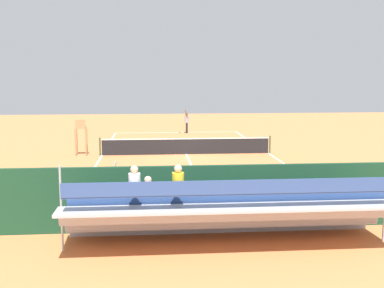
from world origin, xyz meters
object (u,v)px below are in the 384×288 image
umpire_chair (81,133)px  courtside_bench (292,203)px  equipment_bag (233,217)px  tennis_net (186,146)px  tennis_player (187,121)px  line_judge (115,190)px  bleacher_stand (226,211)px  tennis_ball_near (183,136)px  tennis_racket (182,132)px

umpire_chair → courtside_bench: (-8.69, 13.41, -0.76)m
equipment_bag → tennis_net: bearing=-87.8°
tennis_net → tennis_player: (-0.82, -10.44, 0.51)m
line_judge → bleacher_stand: bearing=142.8°
bleacher_stand → equipment_bag: 2.12m
bleacher_stand → tennis_net: bearing=-90.1°
tennis_net → umpire_chair: size_ratio=4.81×
umpire_chair → tennis_ball_near: (-6.56, -8.25, -1.28)m
equipment_bag → tennis_racket: 24.49m
equipment_bag → tennis_player: tennis_player is taller
bleacher_stand → courtside_bench: size_ratio=5.03×
equipment_bag → courtside_bench: bearing=-176.3°
equipment_bag → tennis_racket: equipment_bag is taller
courtside_bench → tennis_racket: (2.00, -24.36, -0.54)m
courtside_bench → equipment_bag: size_ratio=2.00×
bleacher_stand → tennis_racket: bleacher_stand is taller
tennis_ball_near → line_judge: 21.56m
tennis_player → line_judge: same height
courtside_bench → tennis_ball_near: 21.76m
bleacher_stand → umpire_chair: size_ratio=4.23×
bleacher_stand → line_judge: (3.25, -2.47, 0.08)m
courtside_bench → tennis_player: (1.67, -23.72, 0.46)m
umpire_chair → tennis_ball_near: umpire_chair is taller
courtside_bench → line_judge: size_ratio=0.93×
tennis_player → tennis_racket: size_ratio=3.68×
tennis_racket → courtside_bench: bearing=94.7°
bleacher_stand → courtside_bench: bleacher_stand is taller
courtside_bench → umpire_chair: bearing=-57.0°
umpire_chair → line_judge: bearing=102.7°
bleacher_stand → tennis_ball_near: size_ratio=137.27×
tennis_net → line_judge: line_judge is taller
line_judge → tennis_racket: bearing=-99.0°
tennis_net → umpire_chair: umpire_chair is taller
tennis_net → bleacher_stand: 15.32m
bleacher_stand → equipment_bag: (-0.53, -1.91, -0.75)m
tennis_ball_near → equipment_bag: bearing=90.4°
umpire_chair → tennis_player: umpire_chair is taller
bleacher_stand → line_judge: size_ratio=4.70×
umpire_chair → line_judge: (-2.92, 12.97, -0.30)m
tennis_racket → line_judge: size_ratio=0.27×
tennis_racket → tennis_player: bearing=117.1°
tennis_ball_near → bleacher_stand: bearing=89.0°
umpire_chair → equipment_bag: bearing=116.4°
tennis_racket → tennis_ball_near: bearing=87.4°
tennis_racket → equipment_bag: bearing=90.0°
tennis_ball_near → line_judge: bearing=80.3°
tennis_racket → tennis_ball_near: 2.71m
line_judge → tennis_player: bearing=-100.0°
equipment_bag → tennis_player: bearing=-90.8°
tennis_player → line_judge: (4.10, 23.29, 0.00)m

